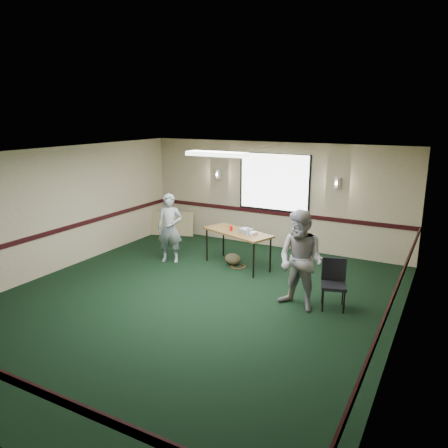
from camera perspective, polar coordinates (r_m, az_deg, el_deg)
The scene contains 13 objects.
ground at distance 8.22m, azimuth -4.37°, elevation -10.13°, with size 8.00×8.00×0.00m, color black.
room_shell at distance 9.51m, azimuth 2.36°, elevation 3.30°, with size 8.00×8.02×8.00m.
folding_table at distance 9.78m, azimuth 1.78°, elevation -1.30°, with size 1.77×1.17×0.82m.
projector at distance 9.66m, azimuth 2.82°, elevation -0.87°, with size 0.27×0.22×0.09m, color gray.
game_console at distance 9.57m, azimuth 3.60°, elevation -1.14°, with size 0.22×0.17×0.05m, color white.
red_cup at distance 9.80m, azimuth 0.93°, elevation -0.58°, with size 0.07×0.07×0.11m, color red.
water_bottle at distance 9.37m, azimuth 3.18°, elevation -1.07°, with size 0.05×0.05×0.18m, color #86ACDC.
duffel_bag at distance 10.06m, azimuth 1.14°, elevation -4.61°, with size 0.38×0.29×0.27m, color #474328.
cable_coil at distance 9.98m, azimuth 1.89°, elevation -5.55°, with size 0.33×0.33×0.02m, color #BA3D17.
folded_table at distance 12.51m, azimuth -7.00°, elevation 0.06°, with size 1.33×0.06×0.68m, color tan.
conference_chair at distance 8.08m, azimuth 14.14°, elevation -7.02°, with size 0.54×0.55×0.88m.
person_left at distance 10.18m, azimuth -7.09°, elevation -0.54°, with size 0.59×0.39×1.61m, color #3B5883.
person_right at distance 7.75m, azimuth 10.00°, elevation -4.75°, with size 0.87×0.68×1.79m, color #7894BA.
Camera 1 is at (4.08, -6.27, 3.39)m, focal length 35.00 mm.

